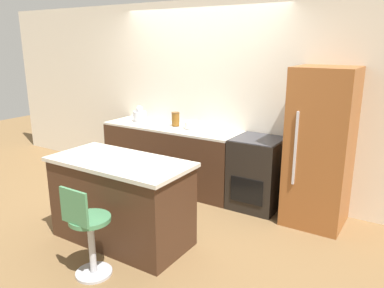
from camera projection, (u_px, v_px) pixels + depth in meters
ground_plane at (176, 197)px, 5.10m from camera, size 14.00×14.00×0.00m
wall_back at (202, 97)px, 5.29m from camera, size 8.00×0.06×2.60m
back_counter at (171, 157)px, 5.41m from camera, size 2.04×0.60×0.90m
kitchen_island at (121, 201)px, 3.90m from camera, size 1.49×0.73×0.89m
oven_range at (257, 173)px, 4.72m from camera, size 0.60×0.62×0.90m
refrigerator at (320, 148)px, 4.19m from camera, size 0.65×0.68×1.80m
stool_chair at (88, 234)px, 3.28m from camera, size 0.37×0.37×0.88m
kettle at (140, 115)px, 5.62m from camera, size 0.20×0.20×0.23m
mixing_bowl at (192, 125)px, 5.14m from camera, size 0.22×0.22×0.09m
canister_jar at (176, 119)px, 5.28m from camera, size 0.12×0.12×0.19m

